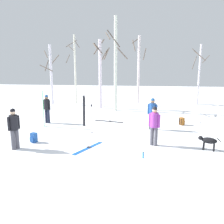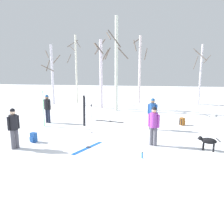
# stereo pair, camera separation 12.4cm
# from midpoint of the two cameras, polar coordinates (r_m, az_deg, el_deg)

# --- Properties ---
(ground_plane) EXTENTS (60.00, 60.00, 0.00)m
(ground_plane) POSITION_cam_midpoint_polar(r_m,az_deg,el_deg) (9.85, 1.40, -8.85)
(ground_plane) COLOR white
(person_0) EXTENTS (0.51, 0.34, 1.72)m
(person_0) POSITION_cam_midpoint_polar(r_m,az_deg,el_deg) (12.54, 9.63, 0.07)
(person_0) COLOR #4C4C56
(person_0) RESTS_ON ground_plane
(person_1) EXTENTS (0.34, 0.46, 1.72)m
(person_1) POSITION_cam_midpoint_polar(r_m,az_deg,el_deg) (10.30, -23.35, -3.20)
(person_1) COLOR #4C4C56
(person_1) RESTS_ON ground_plane
(person_2) EXTENTS (0.48, 0.34, 1.72)m
(person_2) POSITION_cam_midpoint_polar(r_m,az_deg,el_deg) (10.03, 10.03, -2.80)
(person_2) COLOR #4C4C56
(person_2) RESTS_ON ground_plane
(person_3) EXTENTS (0.49, 0.34, 1.72)m
(person_3) POSITION_cam_midpoint_polar(r_m,az_deg,el_deg) (14.33, -15.99, 1.21)
(person_3) COLOR #1E2338
(person_3) RESTS_ON ground_plane
(dog) EXTENTS (0.86, 0.40, 0.57)m
(dog) POSITION_cam_midpoint_polar(r_m,az_deg,el_deg) (10.26, 22.29, -6.62)
(dog) COLOR black
(dog) RESTS_ON ground_plane
(ski_pair_planted_0) EXTENTS (0.16, 0.04, 1.76)m
(ski_pair_planted_0) POSITION_cam_midpoint_polar(r_m,az_deg,el_deg) (13.21, -7.18, 0.25)
(ski_pair_planted_0) COLOR black
(ski_pair_planted_0) RESTS_ON ground_plane
(ski_pair_planted_1) EXTENTS (0.14, 0.20, 2.04)m
(ski_pair_planted_1) POSITION_cam_midpoint_polar(r_m,az_deg,el_deg) (13.50, -16.83, 0.69)
(ski_pair_planted_1) COLOR green
(ski_pair_planted_1) RESTS_ON ground_plane
(ski_pair_lying_0) EXTENTS (1.85, 0.62, 0.05)m
(ski_pair_lying_0) POSITION_cam_midpoint_polar(r_m,az_deg,el_deg) (14.34, -1.01, -2.31)
(ski_pair_lying_0) COLOR black
(ski_pair_lying_0) RESTS_ON ground_plane
(ski_pair_lying_1) EXTENTS (0.96, 1.73, 0.05)m
(ski_pair_lying_1) POSITION_cam_midpoint_polar(r_m,az_deg,el_deg) (9.88, -6.22, -8.80)
(ski_pair_lying_1) COLOR blue
(ski_pair_lying_1) RESTS_ON ground_plane
(ski_poles_0) EXTENTS (0.07, 0.21, 1.52)m
(ski_poles_0) POSITION_cam_midpoint_polar(r_m,az_deg,el_deg) (11.59, -5.34, -1.62)
(ski_poles_0) COLOR #B2B2BC
(ski_poles_0) RESTS_ON ground_plane
(backpack_0) EXTENTS (0.34, 0.33, 0.44)m
(backpack_0) POSITION_cam_midpoint_polar(r_m,az_deg,el_deg) (14.04, 16.59, -2.23)
(backpack_0) COLOR #99591E
(backpack_0) RESTS_ON ground_plane
(backpack_1) EXTENTS (0.31, 0.33, 0.44)m
(backpack_1) POSITION_cam_midpoint_polar(r_m,az_deg,el_deg) (11.07, -19.04, -6.03)
(backpack_1) COLOR #1E4C99
(backpack_1) RESTS_ON ground_plane
(water_bottle_0) EXTENTS (0.06, 0.06, 0.21)m
(water_bottle_0) POSITION_cam_midpoint_polar(r_m,az_deg,el_deg) (14.27, 20.70, -2.76)
(water_bottle_0) COLOR silver
(water_bottle_0) RESTS_ON ground_plane
(water_bottle_1) EXTENTS (0.06, 0.06, 0.25)m
(water_bottle_1) POSITION_cam_midpoint_polar(r_m,az_deg,el_deg) (8.87, 7.29, -10.48)
(water_bottle_1) COLOR #1E72BF
(water_bottle_1) RESTS_ON ground_plane
(birch_tree_0) EXTENTS (1.49, 1.51, 5.16)m
(birch_tree_0) POSITION_cam_midpoint_polar(r_m,az_deg,el_deg) (21.08, -14.97, 9.09)
(birch_tree_0) COLOR silver
(birch_tree_0) RESTS_ON ground_plane
(birch_tree_1) EXTENTS (1.21, 1.45, 6.03)m
(birch_tree_1) POSITION_cam_midpoint_polar(r_m,az_deg,el_deg) (21.16, -9.30, 10.60)
(birch_tree_1) COLOR silver
(birch_tree_1) RESTS_ON ground_plane
(birch_tree_2) EXTENTS (1.40, 1.39, 5.46)m
(birch_tree_2) POSITION_cam_midpoint_polar(r_m,az_deg,el_deg) (18.55, -3.09, 9.87)
(birch_tree_2) COLOR silver
(birch_tree_2) RESTS_ON ground_plane
(birch_tree_3) EXTENTS (1.70, 1.24, 6.89)m
(birch_tree_3) POSITION_cam_midpoint_polar(r_m,az_deg,el_deg) (17.45, 0.66, 11.89)
(birch_tree_3) COLOR silver
(birch_tree_3) RESTS_ON ground_plane
(birch_tree_4) EXTENTS (1.31, 1.30, 6.01)m
(birch_tree_4) POSITION_cam_midpoint_polar(r_m,az_deg,el_deg) (21.53, 6.41, 10.66)
(birch_tree_4) COLOR silver
(birch_tree_4) RESTS_ON ground_plane
(birch_tree_5) EXTENTS (1.45, 1.49, 5.21)m
(birch_tree_5) POSITION_cam_midpoint_polar(r_m,az_deg,el_deg) (21.92, 20.53, 9.02)
(birch_tree_5) COLOR silver
(birch_tree_5) RESTS_ON ground_plane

